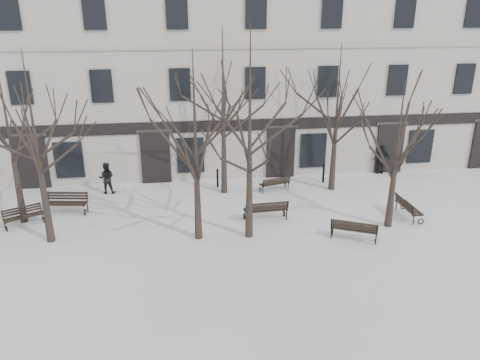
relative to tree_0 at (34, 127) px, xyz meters
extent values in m
plane|color=white|center=(7.68, -1.44, -4.90)|extent=(100.00, 100.00, 0.00)
cube|color=#B4AFA7|center=(7.68, 11.56, 0.60)|extent=(40.00, 10.00, 11.00)
cube|color=#A9A49B|center=(7.68, 6.53, -1.30)|extent=(40.00, 0.12, 0.25)
cube|color=#A9A49B|center=(7.68, 6.53, 2.40)|extent=(40.00, 0.12, 0.25)
cube|color=black|center=(7.68, 6.52, -1.80)|extent=(40.00, 0.10, 0.60)
cube|color=black|center=(-2.32, 6.50, -3.45)|extent=(1.60, 0.22, 2.90)
cube|color=#2D2B28|center=(-2.32, 6.46, -1.95)|extent=(1.90, 0.08, 0.18)
cube|color=black|center=(-0.42, 6.51, -3.40)|extent=(1.50, 0.14, 2.00)
cube|color=black|center=(4.18, 6.50, -3.45)|extent=(1.60, 0.22, 2.90)
cube|color=#2D2B28|center=(4.18, 6.46, -1.95)|extent=(1.90, 0.08, 0.18)
cube|color=black|center=(6.08, 6.51, -3.40)|extent=(1.50, 0.14, 2.00)
cube|color=black|center=(11.18, 6.50, -3.45)|extent=(1.60, 0.22, 2.90)
cube|color=#2D2B28|center=(11.18, 6.46, -1.95)|extent=(1.90, 0.08, 0.18)
cube|color=black|center=(13.08, 6.51, -3.40)|extent=(1.50, 0.14, 2.00)
cube|color=black|center=(17.68, 6.50, -3.45)|extent=(1.60, 0.22, 2.90)
cube|color=#2D2B28|center=(17.68, 6.46, -1.95)|extent=(1.90, 0.08, 0.18)
cube|color=black|center=(19.58, 6.51, -3.40)|extent=(1.50, 0.14, 2.00)
cube|color=black|center=(-2.32, 6.51, 0.50)|extent=(1.10, 0.14, 1.70)
cube|color=black|center=(-2.32, 6.51, 4.10)|extent=(1.10, 0.14, 1.70)
cube|color=black|center=(1.68, 6.51, 0.50)|extent=(1.10, 0.14, 1.70)
cube|color=black|center=(1.68, 6.51, 4.10)|extent=(1.10, 0.14, 1.70)
cube|color=black|center=(5.68, 6.51, 0.50)|extent=(1.10, 0.14, 1.70)
cube|color=black|center=(5.68, 6.51, 4.10)|extent=(1.10, 0.14, 1.70)
cube|color=black|center=(9.68, 6.51, 0.50)|extent=(1.10, 0.14, 1.70)
cube|color=black|center=(9.68, 6.51, 4.10)|extent=(1.10, 0.14, 1.70)
cube|color=black|center=(13.68, 6.51, 0.50)|extent=(1.10, 0.14, 1.70)
cube|color=black|center=(13.68, 6.51, 4.10)|extent=(1.10, 0.14, 1.70)
cube|color=black|center=(17.68, 6.51, 0.50)|extent=(1.10, 0.14, 1.70)
cube|color=black|center=(17.68, 6.51, 4.10)|extent=(1.10, 0.14, 1.70)
cube|color=black|center=(21.68, 6.51, 0.50)|extent=(1.10, 0.14, 1.70)
cube|color=black|center=(21.68, 6.51, 4.10)|extent=(1.10, 0.14, 1.70)
cone|color=black|center=(0.00, 0.00, -3.26)|extent=(0.34, 0.34, 3.29)
cone|color=black|center=(6.16, -0.52, -3.27)|extent=(0.34, 0.34, 3.27)
cone|color=black|center=(8.31, -0.64, -3.08)|extent=(0.34, 0.34, 3.66)
cone|color=black|center=(14.64, -0.47, -3.54)|extent=(0.34, 0.34, 2.73)
cone|color=black|center=(-1.70, 2.15, -3.39)|extent=(0.34, 0.34, 3.02)
cone|color=black|center=(7.76, 4.51, -3.13)|extent=(0.34, 0.34, 3.55)
cone|color=black|center=(13.52, 4.22, -3.30)|extent=(0.34, 0.34, 3.20)
torus|color=black|center=(-2.15, 1.17, -4.77)|extent=(0.17, 0.26, 0.27)
cylinder|color=black|center=(-2.31, 1.46, -4.69)|extent=(0.05, 0.05, 0.42)
cube|color=black|center=(-2.23, 1.31, -4.48)|extent=(0.29, 0.47, 0.05)
torus|color=black|center=(-0.75, 1.93, -4.77)|extent=(0.17, 0.26, 0.27)
cylinder|color=black|center=(-0.91, 2.22, -4.69)|extent=(0.05, 0.05, 0.42)
cube|color=black|center=(-0.83, 2.08, -4.48)|extent=(0.29, 0.47, 0.05)
cube|color=black|center=(-1.43, 1.51, -4.46)|extent=(1.52, 0.88, 0.03)
cube|color=black|center=(-1.50, 1.63, -4.46)|extent=(1.52, 0.88, 0.03)
cube|color=black|center=(-1.56, 1.74, -4.46)|extent=(1.52, 0.88, 0.03)
cube|color=black|center=(-1.62, 1.86, -4.46)|extent=(1.52, 0.88, 0.03)
cube|color=black|center=(-1.64, 1.89, -4.34)|extent=(1.49, 0.84, 0.08)
cube|color=black|center=(-1.65, 1.91, -4.23)|extent=(1.49, 0.84, 0.08)
cube|color=black|center=(-1.66, 1.93, -4.12)|extent=(1.49, 0.84, 0.08)
cylinder|color=black|center=(-2.35, 1.53, -4.30)|extent=(0.10, 0.14, 0.47)
cylinder|color=black|center=(-0.95, 2.29, -4.30)|extent=(0.10, 0.14, 0.47)
torus|color=black|center=(10.23, 1.13, -4.75)|extent=(0.07, 0.33, 0.32)
cylinder|color=black|center=(10.26, 0.73, -4.65)|extent=(0.06, 0.06, 0.50)
cube|color=black|center=(10.24, 0.93, -4.40)|extent=(0.09, 0.62, 0.06)
torus|color=black|center=(8.34, 1.02, -4.75)|extent=(0.07, 0.33, 0.32)
cylinder|color=black|center=(8.36, 0.62, -4.65)|extent=(0.06, 0.06, 0.50)
cube|color=black|center=(8.35, 0.82, -4.40)|extent=(0.09, 0.62, 0.06)
cube|color=black|center=(9.28, 1.12, -4.38)|extent=(2.01, 0.21, 0.04)
cube|color=black|center=(9.29, 0.97, -4.38)|extent=(2.01, 0.21, 0.04)
cube|color=black|center=(9.30, 0.81, -4.38)|extent=(2.01, 0.21, 0.04)
cube|color=black|center=(9.31, 0.65, -4.38)|extent=(2.01, 0.21, 0.04)
cube|color=black|center=(9.31, 0.61, -4.23)|extent=(2.01, 0.15, 0.10)
cube|color=black|center=(9.31, 0.59, -4.10)|extent=(2.01, 0.15, 0.10)
cube|color=black|center=(9.32, 0.56, -3.97)|extent=(2.01, 0.15, 0.10)
cylinder|color=black|center=(10.26, 0.64, -4.18)|extent=(0.05, 0.16, 0.55)
cylinder|color=black|center=(8.37, 0.53, -4.18)|extent=(0.05, 0.16, 0.55)
torus|color=black|center=(13.54, -1.74, -4.75)|extent=(0.18, 0.30, 0.31)
cylinder|color=black|center=(13.38, -2.09, -4.66)|extent=(0.05, 0.05, 0.48)
cube|color=black|center=(13.46, -1.91, -4.42)|extent=(0.30, 0.55, 0.05)
torus|color=black|center=(11.90, -0.95, -4.75)|extent=(0.18, 0.30, 0.31)
cylinder|color=black|center=(11.73, -1.30, -4.66)|extent=(0.05, 0.05, 0.48)
cube|color=black|center=(11.82, -1.13, -4.42)|extent=(0.30, 0.55, 0.05)
cube|color=black|center=(12.74, -1.31, -4.40)|extent=(1.78, 0.92, 0.04)
cube|color=black|center=(12.67, -1.44, -4.40)|extent=(1.78, 0.92, 0.04)
cube|color=black|center=(12.61, -1.58, -4.40)|extent=(1.78, 0.92, 0.04)
cube|color=black|center=(12.54, -1.71, -4.40)|extent=(1.78, 0.92, 0.04)
cube|color=black|center=(12.53, -1.75, -4.26)|extent=(1.76, 0.87, 0.10)
cube|color=black|center=(12.52, -1.77, -4.13)|extent=(1.76, 0.87, 0.10)
cube|color=black|center=(12.51, -1.79, -4.00)|extent=(1.76, 0.87, 0.10)
cylinder|color=black|center=(13.34, -2.16, -4.21)|extent=(0.10, 0.16, 0.53)
cylinder|color=black|center=(11.70, -1.38, -4.21)|extent=(0.10, 0.16, 0.53)
torus|color=black|center=(-0.88, 2.77, -4.75)|extent=(0.10, 0.32, 0.32)
cylinder|color=black|center=(-0.82, 3.16, -4.66)|extent=(0.05, 0.05, 0.49)
cube|color=black|center=(-0.85, 2.97, -4.41)|extent=(0.14, 0.60, 0.05)
torus|color=black|center=(0.95, 2.49, -4.75)|extent=(0.10, 0.32, 0.32)
cylinder|color=black|center=(1.01, 2.88, -4.66)|extent=(0.05, 0.05, 0.49)
cube|color=black|center=(0.98, 2.69, -4.41)|extent=(0.14, 0.60, 0.05)
cube|color=black|center=(0.03, 2.59, -4.39)|extent=(1.95, 0.39, 0.04)
cube|color=black|center=(0.05, 2.74, -4.39)|extent=(1.95, 0.39, 0.04)
cube|color=black|center=(0.07, 2.89, -4.39)|extent=(1.95, 0.39, 0.04)
cube|color=black|center=(0.10, 3.04, -4.39)|extent=(1.95, 0.39, 0.04)
cube|color=black|center=(0.10, 3.09, -4.25)|extent=(1.95, 0.33, 0.10)
cube|color=black|center=(0.11, 3.11, -4.12)|extent=(1.95, 0.33, 0.10)
cube|color=black|center=(0.11, 3.13, -3.99)|extent=(1.95, 0.33, 0.10)
cylinder|color=black|center=(-0.81, 3.25, -4.20)|extent=(0.07, 0.16, 0.54)
cylinder|color=black|center=(1.02, 2.97, -4.20)|extent=(0.07, 0.16, 0.54)
torus|color=black|center=(11.11, 4.76, -4.78)|extent=(0.11, 0.26, 0.26)
cylinder|color=black|center=(11.20, 4.45, -4.70)|extent=(0.04, 0.04, 0.40)
cube|color=black|center=(11.16, 4.60, -4.50)|extent=(0.18, 0.49, 0.04)
torus|color=black|center=(9.65, 4.35, -4.78)|extent=(0.11, 0.26, 0.26)
cylinder|color=black|center=(9.73, 4.04, -4.70)|extent=(0.04, 0.04, 0.40)
cube|color=black|center=(9.69, 4.19, -4.50)|extent=(0.18, 0.49, 0.04)
cube|color=black|center=(10.37, 4.59, -4.48)|extent=(1.58, 0.51, 0.03)
cube|color=black|center=(10.41, 4.47, -4.48)|extent=(1.58, 0.51, 0.03)
cube|color=black|center=(10.44, 4.35, -4.48)|extent=(1.58, 0.51, 0.03)
cube|color=black|center=(10.47, 4.22, -4.48)|extent=(1.58, 0.51, 0.03)
cube|color=black|center=(10.48, 4.19, -4.37)|extent=(1.56, 0.47, 0.08)
cube|color=black|center=(10.49, 4.17, -4.26)|extent=(1.56, 0.47, 0.08)
cube|color=black|center=(10.49, 4.15, -4.15)|extent=(1.56, 0.47, 0.08)
cylinder|color=black|center=(11.22, 4.38, -4.32)|extent=(0.07, 0.13, 0.45)
cylinder|color=black|center=(9.75, 3.97, -4.32)|extent=(0.07, 0.13, 0.45)
torus|color=black|center=(16.17, -0.52, -4.76)|extent=(0.29, 0.05, 0.29)
cylinder|color=black|center=(15.81, -0.52, -4.68)|extent=(0.05, 0.05, 0.45)
cube|color=black|center=(15.99, -0.52, -4.45)|extent=(0.55, 0.06, 0.05)
torus|color=black|center=(16.15, 1.19, -4.76)|extent=(0.29, 0.05, 0.29)
cylinder|color=black|center=(15.79, 1.19, -4.68)|extent=(0.05, 0.05, 0.45)
cube|color=black|center=(15.97, 1.19, -4.45)|extent=(0.55, 0.06, 0.05)
cube|color=black|center=(16.20, 0.34, -4.43)|extent=(0.11, 1.81, 0.04)
cube|color=black|center=(16.06, 0.34, -4.43)|extent=(0.11, 1.81, 0.04)
cube|color=black|center=(15.92, 0.33, -4.43)|extent=(0.11, 1.81, 0.04)
cube|color=black|center=(15.78, 0.33, -4.43)|extent=(0.11, 1.81, 0.04)
cube|color=black|center=(15.74, 0.33, -4.30)|extent=(0.05, 1.81, 0.09)
cube|color=black|center=(15.72, 0.33, -4.18)|extent=(0.05, 1.81, 0.09)
cube|color=black|center=(15.69, 0.33, -4.06)|extent=(0.05, 1.81, 0.09)
cylinder|color=black|center=(15.73, -0.52, -4.25)|extent=(0.14, 0.04, 0.50)
cylinder|color=black|center=(15.71, 1.19, -4.25)|extent=(0.14, 0.04, 0.50)
cylinder|color=black|center=(7.47, 5.34, -4.42)|extent=(0.12, 0.12, 0.96)
sphere|color=black|center=(7.47, 5.34, -3.92)|extent=(0.13, 0.13, 0.13)
cylinder|color=black|center=(13.39, 5.30, -4.40)|extent=(0.12, 0.12, 1.01)
sphere|color=black|center=(13.39, 5.30, -3.88)|extent=(0.14, 0.14, 0.14)
imported|color=black|center=(1.65, 5.22, -4.90)|extent=(0.84, 0.67, 1.67)
imported|color=black|center=(17.15, 6.26, -4.90)|extent=(1.05, 0.55, 1.71)
camera|label=1|loc=(5.59, -18.40, 4.35)|focal=35.00mm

